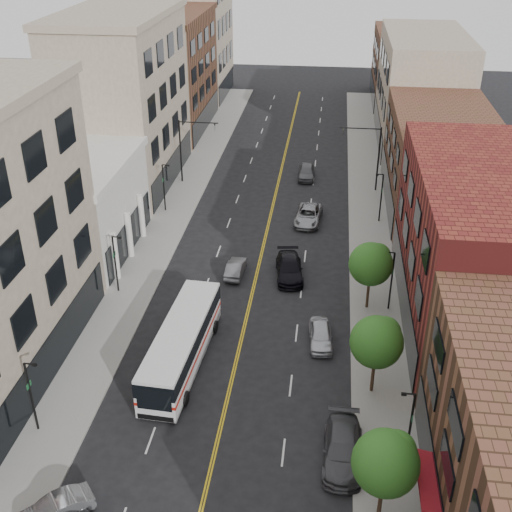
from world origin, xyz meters
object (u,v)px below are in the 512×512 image
at_px(car_lane_behind, 236,268).
at_px(car_angle_b, 55,510).
at_px(car_lane_c, 306,172).
at_px(car_lane_a, 289,268).
at_px(city_bus, 182,342).
at_px(car_parked_far, 321,335).
at_px(car_lane_b, 308,215).
at_px(car_parked_mid, 343,449).

bearing_deg(car_lane_behind, car_angle_b, 80.19).
height_order(car_angle_b, car_lane_behind, car_angle_b).
bearing_deg(car_angle_b, car_lane_c, 128.43).
bearing_deg(car_lane_a, city_bus, -124.37).
distance_m(city_bus, car_parked_far, 10.15).
height_order(car_lane_behind, car_lane_c, car_lane_c).
xyz_separation_m(car_lane_b, car_lane_c, (-0.79, 11.77, 0.04)).
height_order(car_parked_mid, car_lane_behind, car_parked_mid).
bearing_deg(car_parked_mid, car_lane_a, 103.68).
bearing_deg(car_parked_mid, car_lane_behind, 115.57).
relative_size(city_bus, car_parked_far, 2.96).
bearing_deg(car_lane_c, car_lane_b, -86.67).
height_order(city_bus, car_parked_mid, city_bus).
relative_size(city_bus, car_lane_behind, 3.14).
xyz_separation_m(car_lane_a, car_lane_b, (1.10, 10.98, -0.04)).
xyz_separation_m(city_bus, car_lane_a, (6.48, 12.78, -1.02)).
xyz_separation_m(car_lane_behind, car_lane_a, (4.62, 0.24, 0.15)).
distance_m(car_angle_b, car_parked_far, 21.49).
height_order(car_parked_far, car_lane_behind, car_parked_far).
height_order(city_bus, car_lane_c, city_bus).
distance_m(city_bus, car_angle_b, 14.01).
xyz_separation_m(city_bus, car_parked_far, (9.46, 3.51, -1.10)).
height_order(car_parked_far, car_lane_c, car_lane_c).
bearing_deg(car_lane_b, car_parked_mid, -78.69).
distance_m(car_angle_b, car_parked_mid, 15.93).
bearing_deg(city_bus, car_lane_b, 75.74).
distance_m(car_angle_b, car_lane_c, 50.10).
distance_m(car_angle_b, car_lane_b, 38.89).
bearing_deg(car_lane_a, car_lane_b, 76.77).
bearing_deg(car_lane_b, car_angle_b, -101.96).
distance_m(city_bus, car_parked_mid, 13.44).
xyz_separation_m(car_parked_mid, car_lane_c, (-4.27, 43.10, -0.01)).
bearing_deg(car_lane_c, car_parked_mid, -84.85).
bearing_deg(car_parked_far, car_lane_b, 90.16).
bearing_deg(car_angle_b, car_parked_far, 102.67).
relative_size(car_angle_b, car_lane_behind, 1.02).
bearing_deg(car_lane_b, city_bus, -102.72).
relative_size(car_lane_behind, car_lane_b, 0.73).
height_order(car_parked_far, car_lane_b, car_lane_b).
relative_size(car_parked_mid, car_lane_a, 1.01).
xyz_separation_m(city_bus, car_lane_b, (7.58, 23.76, -1.06)).
bearing_deg(car_parked_far, car_angle_b, -133.04).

